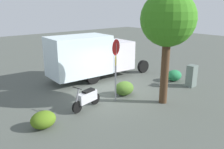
{
  "coord_description": "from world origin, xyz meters",
  "views": [
    {
      "loc": [
        8.13,
        9.15,
        4.72
      ],
      "look_at": [
        -0.01,
        -0.35,
        1.02
      ],
      "focal_mm": 37.63,
      "sensor_mm": 36.0,
      "label": 1
    }
  ],
  "objects_px": {
    "motorcycle": "(87,98)",
    "stop_sign": "(116,61)",
    "utility_cabinet": "(192,76)",
    "bike_rack_hoop": "(163,84)",
    "box_truck_near": "(92,55)",
    "street_tree": "(168,20)"
  },
  "relations": [
    {
      "from": "box_truck_near",
      "to": "stop_sign",
      "type": "bearing_deg",
      "value": -105.4
    },
    {
      "from": "street_tree",
      "to": "utility_cabinet",
      "type": "xyz_separation_m",
      "value": [
        -3.27,
        -0.43,
        -3.41
      ]
    },
    {
      "from": "street_tree",
      "to": "bike_rack_hoop",
      "type": "distance_m",
      "value": 5.04
    },
    {
      "from": "motorcycle",
      "to": "street_tree",
      "type": "xyz_separation_m",
      "value": [
        -3.29,
        1.93,
        3.54
      ]
    },
    {
      "from": "box_truck_near",
      "to": "utility_cabinet",
      "type": "distance_m",
      "value": 6.37
    },
    {
      "from": "street_tree",
      "to": "utility_cabinet",
      "type": "distance_m",
      "value": 4.74
    },
    {
      "from": "utility_cabinet",
      "to": "motorcycle",
      "type": "bearing_deg",
      "value": -12.87
    },
    {
      "from": "box_truck_near",
      "to": "bike_rack_hoop",
      "type": "height_order",
      "value": "box_truck_near"
    },
    {
      "from": "stop_sign",
      "to": "bike_rack_hoop",
      "type": "distance_m",
      "value": 4.58
    },
    {
      "from": "box_truck_near",
      "to": "street_tree",
      "type": "xyz_separation_m",
      "value": [
        -0.32,
        5.6,
        2.46
      ]
    },
    {
      "from": "street_tree",
      "to": "bike_rack_hoop",
      "type": "relative_size",
      "value": 6.37
    },
    {
      "from": "utility_cabinet",
      "to": "bike_rack_hoop",
      "type": "bearing_deg",
      "value": -56.77
    },
    {
      "from": "motorcycle",
      "to": "utility_cabinet",
      "type": "height_order",
      "value": "utility_cabinet"
    },
    {
      "from": "bike_rack_hoop",
      "to": "motorcycle",
      "type": "bearing_deg",
      "value": -1.47
    },
    {
      "from": "motorcycle",
      "to": "box_truck_near",
      "type": "bearing_deg",
      "value": -141.11
    },
    {
      "from": "street_tree",
      "to": "bike_rack_hoop",
      "type": "xyz_separation_m",
      "value": [
        -2.39,
        -1.79,
        -4.06
      ]
    },
    {
      "from": "box_truck_near",
      "to": "motorcycle",
      "type": "distance_m",
      "value": 4.85
    },
    {
      "from": "motorcycle",
      "to": "utility_cabinet",
      "type": "xyz_separation_m",
      "value": [
        -6.56,
        1.5,
        0.14
      ]
    },
    {
      "from": "stop_sign",
      "to": "bike_rack_hoop",
      "type": "height_order",
      "value": "stop_sign"
    },
    {
      "from": "box_truck_near",
      "to": "stop_sign",
      "type": "distance_m",
      "value": 4.17
    },
    {
      "from": "stop_sign",
      "to": "bike_rack_hoop",
      "type": "bearing_deg",
      "value": -178.78
    },
    {
      "from": "motorcycle",
      "to": "stop_sign",
      "type": "height_order",
      "value": "stop_sign"
    }
  ]
}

